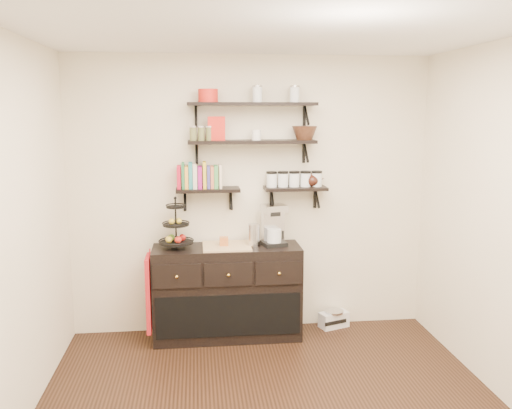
% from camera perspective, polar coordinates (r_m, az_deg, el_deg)
% --- Properties ---
extents(ceiling, '(3.50, 3.50, 0.02)m').
position_cam_1_polar(ceiling, '(3.55, 2.42, 18.37)').
color(ceiling, white).
rests_on(ceiling, back_wall).
extents(back_wall, '(3.50, 0.02, 2.70)m').
position_cam_1_polar(back_wall, '(5.31, -0.56, 0.93)').
color(back_wall, '#F0E6CC').
rests_on(back_wall, ground).
extents(left_wall, '(0.02, 3.50, 2.70)m').
position_cam_1_polar(left_wall, '(3.77, -25.12, -3.72)').
color(left_wall, '#F0E6CC').
rests_on(left_wall, ground).
extents(shelf_top, '(1.20, 0.27, 0.23)m').
position_cam_1_polar(shelf_top, '(5.12, -0.43, 10.50)').
color(shelf_top, black).
rests_on(shelf_top, back_wall).
extents(shelf_mid, '(1.20, 0.27, 0.23)m').
position_cam_1_polar(shelf_mid, '(5.12, -0.42, 6.58)').
color(shelf_mid, black).
rests_on(shelf_mid, back_wall).
extents(shelf_low_left, '(0.60, 0.25, 0.23)m').
position_cam_1_polar(shelf_low_left, '(5.16, -5.08, 1.50)').
color(shelf_low_left, black).
rests_on(shelf_low_left, back_wall).
extents(shelf_low_right, '(0.60, 0.25, 0.23)m').
position_cam_1_polar(shelf_low_right, '(5.24, 4.14, 1.65)').
color(shelf_low_right, black).
rests_on(shelf_low_right, back_wall).
extents(cookbooks, '(0.40, 0.15, 0.26)m').
position_cam_1_polar(cookbooks, '(5.14, -5.84, 3.00)').
color(cookbooks, '#AD112A').
rests_on(cookbooks, shelf_low_left).
extents(glass_canisters, '(0.54, 0.10, 0.13)m').
position_cam_1_polar(glass_canisters, '(5.23, 4.05, 2.59)').
color(glass_canisters, silver).
rests_on(glass_canisters, shelf_low_right).
extents(sideboard, '(1.40, 0.50, 0.92)m').
position_cam_1_polar(sideboard, '(5.28, -3.06, -9.18)').
color(sideboard, black).
rests_on(sideboard, floor).
extents(fruit_stand, '(0.32, 0.32, 0.47)m').
position_cam_1_polar(fruit_stand, '(5.11, -8.39, -2.81)').
color(fruit_stand, black).
rests_on(fruit_stand, sideboard).
extents(candle, '(0.08, 0.08, 0.08)m').
position_cam_1_polar(candle, '(5.14, -3.41, -3.88)').
color(candle, '#AE5C28').
rests_on(candle, sideboard).
extents(coffee_maker, '(0.26, 0.25, 0.40)m').
position_cam_1_polar(coffee_maker, '(5.18, 1.85, -2.24)').
color(coffee_maker, black).
rests_on(coffee_maker, sideboard).
extents(thermal_carafe, '(0.11, 0.11, 0.22)m').
position_cam_1_polar(thermal_carafe, '(5.13, -0.21, -3.27)').
color(thermal_carafe, silver).
rests_on(thermal_carafe, sideboard).
extents(apron, '(0.04, 0.30, 0.71)m').
position_cam_1_polar(apron, '(5.18, -11.19, -9.14)').
color(apron, '#A01611').
rests_on(apron, sideboard).
extents(radio, '(0.32, 0.25, 0.18)m').
position_cam_1_polar(radio, '(5.68, 8.19, -11.82)').
color(radio, silver).
rests_on(radio, floor).
extents(recipe_box, '(0.16, 0.07, 0.22)m').
position_cam_1_polar(recipe_box, '(5.09, -4.18, 7.98)').
color(recipe_box, red).
rests_on(recipe_box, shelf_mid).
extents(walnut_bowl, '(0.24, 0.24, 0.13)m').
position_cam_1_polar(walnut_bowl, '(5.19, 5.12, 7.51)').
color(walnut_bowl, black).
rests_on(walnut_bowl, shelf_mid).
extents(ramekins, '(0.09, 0.09, 0.10)m').
position_cam_1_polar(ramekins, '(5.12, 0.03, 7.33)').
color(ramekins, white).
rests_on(ramekins, shelf_mid).
extents(teapot, '(0.20, 0.16, 0.14)m').
position_cam_1_polar(teapot, '(5.26, 5.95, 2.64)').
color(teapot, black).
rests_on(teapot, shelf_low_right).
extents(red_pot, '(0.18, 0.18, 0.12)m').
position_cam_1_polar(red_pot, '(5.09, -5.06, 11.35)').
color(red_pot, red).
rests_on(red_pot, shelf_top).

